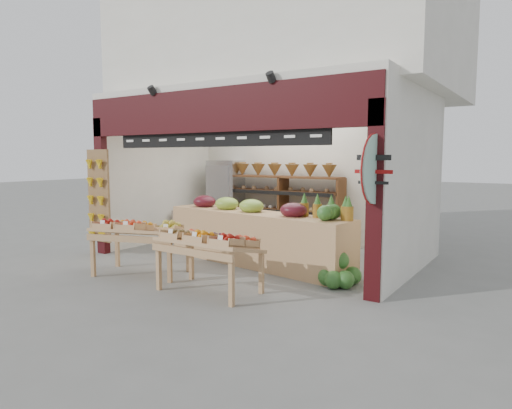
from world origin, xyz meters
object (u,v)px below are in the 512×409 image
(back_shelving, at_px, (283,192))
(cardboard_stack, at_px, (191,230))
(refrigerator, at_px, (226,199))
(watermelon_pile, at_px, (337,274))
(display_table_left, at_px, (136,230))
(display_table_right, at_px, (209,241))
(mid_counter, at_px, (255,236))

(back_shelving, bearing_deg, cardboard_stack, -151.39)
(refrigerator, bearing_deg, watermelon_pile, -40.68)
(refrigerator, bearing_deg, display_table_left, -84.38)
(back_shelving, xyz_separation_m, display_table_right, (1.01, -3.85, -0.40))
(refrigerator, height_order, display_table_right, refrigerator)
(back_shelving, distance_m, display_table_right, 4.00)
(mid_counter, bearing_deg, refrigerator, 136.77)
(display_table_left, relative_size, display_table_right, 1.13)
(back_shelving, relative_size, watermelon_pile, 4.28)
(mid_counter, bearing_deg, display_table_right, -78.07)
(watermelon_pile, bearing_deg, cardboard_stack, 159.91)
(refrigerator, relative_size, mid_counter, 0.48)
(watermelon_pile, bearing_deg, refrigerator, 147.55)
(display_table_left, height_order, display_table_right, display_table_left)
(refrigerator, height_order, watermelon_pile, refrigerator)
(display_table_left, bearing_deg, mid_counter, 51.31)
(display_table_right, bearing_deg, display_table_left, 174.78)
(display_table_right, bearing_deg, watermelon_pile, 43.08)
(back_shelving, relative_size, refrigerator, 1.54)
(refrigerator, xyz_separation_m, display_table_right, (2.54, -3.79, -0.19))
(cardboard_stack, bearing_deg, watermelon_pile, -20.09)
(display_table_left, xyz_separation_m, watermelon_pile, (3.03, 1.14, -0.55))
(refrigerator, height_order, display_table_left, refrigerator)
(back_shelving, height_order, refrigerator, refrigerator)
(mid_counter, xyz_separation_m, display_table_right, (0.37, -1.75, 0.21))
(display_table_left, bearing_deg, display_table_right, -5.22)
(display_table_right, bearing_deg, refrigerator, 123.87)
(display_table_right, distance_m, watermelon_pile, 1.97)
(back_shelving, xyz_separation_m, refrigerator, (-1.53, -0.06, -0.22))
(refrigerator, height_order, mid_counter, refrigerator)
(display_table_left, distance_m, display_table_right, 1.65)
(back_shelving, relative_size, mid_counter, 0.74)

